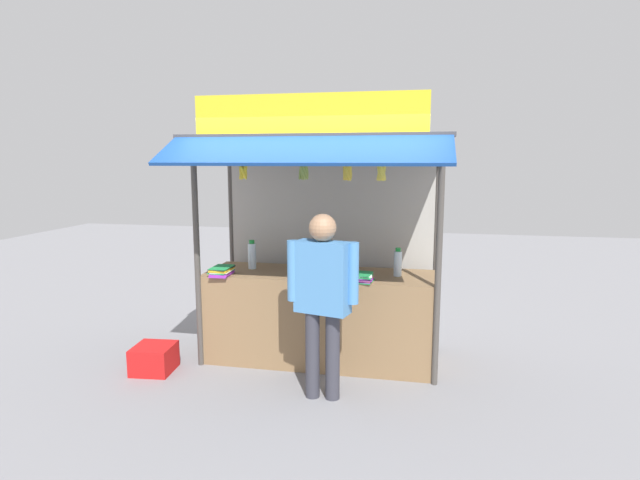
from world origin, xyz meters
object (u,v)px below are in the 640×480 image
(water_bottle_mid_left, at_px, (398,263))
(magazine_stack_back_left, at_px, (222,271))
(magazine_stack_front_right, at_px, (363,277))
(banana_bunch_rightmost, at_px, (304,171))
(water_bottle_center, at_px, (349,263))
(banana_bunch_inner_left, at_px, (243,172))
(water_bottle_far_left, at_px, (296,257))
(water_bottle_right, at_px, (318,257))
(banana_bunch_inner_right, at_px, (348,172))
(banana_bunch_leftmost, at_px, (381,172))
(plastic_crate, at_px, (154,358))
(water_bottle_rear_center, at_px, (252,255))
(vendor_person, at_px, (323,289))

(water_bottle_mid_left, bearing_deg, magazine_stack_back_left, -169.95)
(magazine_stack_front_right, xyz_separation_m, banana_bunch_rightmost, (-0.54, -0.21, 1.03))
(water_bottle_center, relative_size, banana_bunch_inner_left, 0.80)
(water_bottle_far_left, distance_m, water_bottle_right, 0.24)
(water_bottle_center, relative_size, magazine_stack_front_right, 0.91)
(banana_bunch_inner_right, bearing_deg, banana_bunch_leftmost, 0.03)
(water_bottle_mid_left, distance_m, banana_bunch_inner_left, 1.79)
(water_bottle_far_left, height_order, water_bottle_right, water_bottle_far_left)
(banana_bunch_inner_right, distance_m, plastic_crate, 2.69)
(banana_bunch_leftmost, xyz_separation_m, plastic_crate, (-2.23, -0.15, -1.87))
(water_bottle_mid_left, bearing_deg, banana_bunch_leftmost, -105.60)
(magazine_stack_back_left, height_order, banana_bunch_leftmost, banana_bunch_leftmost)
(water_bottle_rear_center, height_order, banana_bunch_inner_left, banana_bunch_inner_left)
(water_bottle_center, height_order, magazine_stack_back_left, water_bottle_center)
(water_bottle_far_left, height_order, magazine_stack_front_right, water_bottle_far_left)
(magazine_stack_back_left, relative_size, banana_bunch_rightmost, 1.02)
(water_bottle_mid_left, xyz_separation_m, plastic_crate, (-2.38, -0.67, -0.94))
(water_bottle_rear_center, bearing_deg, water_bottle_center, -0.64)
(magazine_stack_back_left, relative_size, banana_bunch_leftmost, 1.01)
(water_bottle_mid_left, height_order, banana_bunch_inner_right, banana_bunch_inner_right)
(water_bottle_far_left, bearing_deg, banana_bunch_leftmost, -34.95)
(banana_bunch_inner_right, bearing_deg, water_bottle_right, 120.55)
(water_bottle_far_left, xyz_separation_m, magazine_stack_front_right, (0.79, -0.47, -0.09))
(water_bottle_center, bearing_deg, water_bottle_far_left, 168.72)
(water_bottle_rear_center, xyz_separation_m, banana_bunch_leftmost, (1.42, -0.56, 0.91))
(water_bottle_rear_center, relative_size, water_bottle_right, 1.17)
(water_bottle_rear_center, distance_m, banana_bunch_inner_left, 1.08)
(water_bottle_far_left, distance_m, plastic_crate, 1.78)
(water_bottle_far_left, xyz_separation_m, banana_bunch_rightmost, (0.25, -0.67, 0.94))
(water_bottle_rear_center, height_order, vendor_person, vendor_person)
(magazine_stack_back_left, distance_m, vendor_person, 1.30)
(water_bottle_center, distance_m, banana_bunch_rightmost, 1.16)
(water_bottle_right, bearing_deg, water_bottle_rear_center, -167.81)
(vendor_person, height_order, plastic_crate, vendor_person)
(water_bottle_mid_left, distance_m, magazine_stack_front_right, 0.45)
(banana_bunch_leftmost, distance_m, banana_bunch_rightmost, 0.71)
(water_bottle_mid_left, bearing_deg, plastic_crate, -164.32)
(water_bottle_right, bearing_deg, plastic_crate, -150.05)
(banana_bunch_rightmost, bearing_deg, banana_bunch_inner_left, 179.90)
(water_bottle_center, relative_size, vendor_person, 0.14)
(water_bottle_center, height_order, magazine_stack_front_right, water_bottle_center)
(banana_bunch_inner_right, relative_size, vendor_person, 0.18)
(water_bottle_far_left, height_order, banana_bunch_leftmost, banana_bunch_leftmost)
(water_bottle_center, xyz_separation_m, water_bottle_right, (-0.37, 0.16, 0.02))
(water_bottle_far_left, bearing_deg, magazine_stack_back_left, -144.45)
(water_bottle_far_left, bearing_deg, water_bottle_rear_center, -166.64)
(water_bottle_rear_center, distance_m, magazine_stack_back_left, 0.43)
(banana_bunch_inner_left, bearing_deg, magazine_stack_front_right, 10.26)
(magazine_stack_front_right, bearing_deg, water_bottle_right, 137.56)
(water_bottle_far_left, distance_m, water_bottle_mid_left, 1.12)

